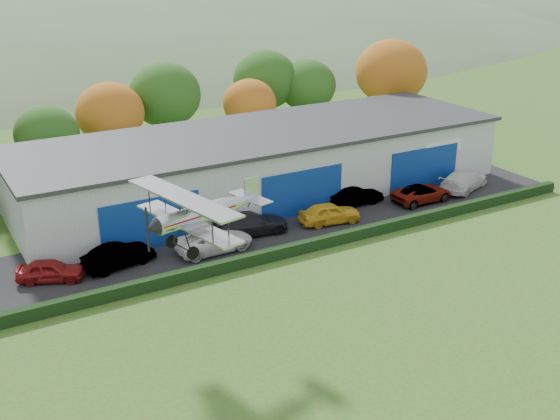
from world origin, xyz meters
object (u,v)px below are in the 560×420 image
car_3 (250,223)px  car_6 (422,193)px  hangar (264,162)px  car_5 (355,196)px  car_0 (50,270)px  car_1 (119,256)px  car_4 (330,213)px  car_7 (464,180)px  car_2 (214,240)px  biplane (201,211)px

car_3 → car_6: car_3 is taller
hangar → car_3: bearing=-125.3°
car_3 → car_5: size_ratio=1.22×
hangar → car_0: hangar is taller
car_1 → car_3: size_ratio=0.84×
car_1 → car_3: 9.76m
car_1 → car_4: bearing=-103.6°
car_0 → car_4: bearing=-68.5°
car_7 → car_5: bearing=60.3°
car_5 → hangar: bearing=36.7°
car_3 → car_7: 19.99m
car_5 → car_0: bearing=92.8°
car_7 → car_6: bearing=74.7°
car_5 → car_3: bearing=95.5°
hangar → car_2: 12.31m
car_1 → car_3: bearing=-98.4°
car_1 → hangar: bearing=-73.7°
car_0 → car_6: size_ratio=0.79×
car_6 → biplane: size_ratio=0.65×
car_1 → car_4: size_ratio=1.01×
hangar → biplane: biplane is taller
car_0 → car_6: (28.94, -0.78, 0.02)m
hangar → car_6: (9.79, -8.37, -1.90)m
car_2 → car_7: (23.41, 0.70, 0.08)m
car_2 → car_6: (18.39, 0.23, -0.03)m
car_3 → car_5: bearing=-76.9°
car_1 → biplane: size_ratio=0.59×
biplane → car_6: bearing=10.3°
hangar → car_7: bearing=-28.1°
car_0 → car_2: bearing=-71.5°
car_0 → car_4: 20.05m
car_2 → car_3: bearing=-70.8°
car_7 → car_4: bearing=71.5°
car_5 → car_7: car_7 is taller
car_1 → car_5: 19.74m
car_0 → car_1: size_ratio=0.87×
car_2 → biplane: (-4.85, -9.43, 6.26)m
car_4 → car_3: bearing=89.2°
car_1 → biplane: bearing=176.7°
car_3 → biplane: bearing=149.6°
hangar → car_0: (-19.15, -7.59, -1.92)m
car_2 → car_7: 23.42m
car_3 → car_7: bearing=-84.4°
car_1 → car_5: size_ratio=1.02×
car_4 → car_5: bearing=-51.8°
car_0 → car_4: car_4 is taller
car_2 → hangar: bearing=-46.4°
car_2 → car_7: car_7 is taller
car_4 → hangar: bearing=15.6°
car_1 → car_7: size_ratio=0.82×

